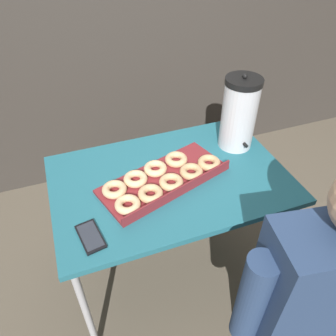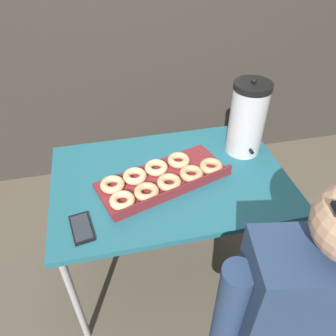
{
  "view_description": "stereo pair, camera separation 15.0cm",
  "coord_description": "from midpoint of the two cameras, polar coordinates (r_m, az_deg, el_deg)",
  "views": [
    {
      "loc": [
        -0.4,
        -1.08,
        1.75
      ],
      "look_at": [
        -0.01,
        0.0,
        0.78
      ],
      "focal_mm": 35.0,
      "sensor_mm": 36.0,
      "label": 1
    },
    {
      "loc": [
        -0.26,
        -1.12,
        1.75
      ],
      "look_at": [
        -0.01,
        0.0,
        0.78
      ],
      "focal_mm": 35.0,
      "sensor_mm": 36.0,
      "label": 2
    }
  ],
  "objects": [
    {
      "name": "coffee_urn",
      "position": [
        1.67,
        16.2,
        8.17
      ],
      "size": [
        0.18,
        0.2,
        0.4
      ],
      "color": "silver",
      "rests_on": "folding_table"
    },
    {
      "name": "person_seated",
      "position": [
        1.41,
        25.21,
        -23.15
      ],
      "size": [
        0.64,
        0.32,
        1.22
      ],
      "rotation": [
        0.0,
        0.0,
        2.97
      ],
      "color": "#33332D",
      "rests_on": "ground"
    },
    {
      "name": "donut_box",
      "position": [
        1.5,
        1.66,
        -1.92
      ],
      "size": [
        0.65,
        0.42,
        0.05
      ],
      "rotation": [
        0.0,
        0.0,
        0.31
      ],
      "color": "maroon",
      "rests_on": "folding_table"
    },
    {
      "name": "ground_plane",
      "position": [
        2.09,
        2.43,
        -16.62
      ],
      "size": [
        12.0,
        12.0,
        0.0
      ],
      "primitive_type": "plane",
      "color": "brown"
    },
    {
      "name": "cell_phone",
      "position": [
        1.35,
        -11.73,
        -10.34
      ],
      "size": [
        0.1,
        0.17,
        0.01
      ],
      "rotation": [
        0.0,
        0.0,
        0.17
      ],
      "color": "black",
      "rests_on": "folding_table"
    },
    {
      "name": "folding_table",
      "position": [
        1.58,
        3.1,
        -3.24
      ],
      "size": [
        1.1,
        0.73,
        0.72
      ],
      "color": "#236675",
      "rests_on": "ground"
    }
  ]
}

